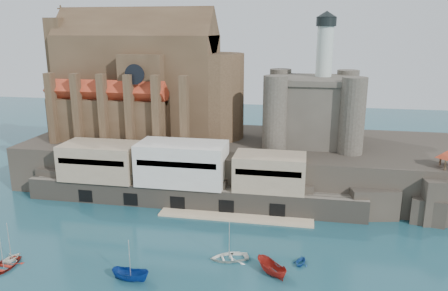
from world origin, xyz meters
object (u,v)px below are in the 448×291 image
boat_0 (4,268)px  boat_2 (131,280)px  church (146,85)px  castle_keep (313,107)px

boat_0 → boat_2: boat_0 is taller
church → boat_0: church is taller
boat_0 → church: bearing=85.1°
church → boat_2: (14.70, -48.12, -22.13)m
boat_0 → boat_2: (20.39, 0.52, 0.00)m
boat_2 → boat_0: bearing=95.6°
boat_0 → boat_2: bearing=3.2°
castle_keep → boat_0: size_ratio=4.77×
church → boat_0: size_ratio=7.65×
castle_keep → boat_2: size_ratio=5.08×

